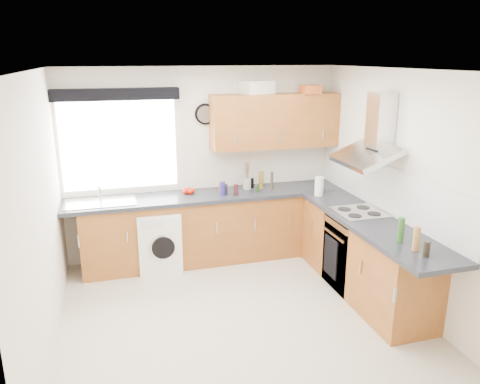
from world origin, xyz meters
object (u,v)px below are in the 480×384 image
object	(u,v)px
oven	(356,252)
washing_machine	(161,240)
upper_cabinets	(275,121)
extractor_hood	(373,137)

from	to	relation	value
oven	washing_machine	distance (m)	2.40
oven	washing_machine	bearing A→B (deg)	152.75
upper_cabinets	washing_machine	distance (m)	2.14
oven	extractor_hood	size ratio (longest dim) A/B	1.09
oven	extractor_hood	distance (m)	1.35
washing_machine	oven	bearing A→B (deg)	-20.00
oven	extractor_hood	xyz separation A→B (m)	(0.10, -0.00, 1.34)
oven	washing_machine	world-z (taller)	oven
upper_cabinets	washing_machine	world-z (taller)	upper_cabinets
oven	upper_cabinets	bearing A→B (deg)	112.54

